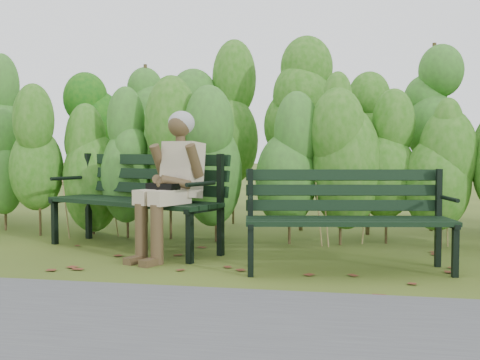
# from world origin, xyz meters

# --- Properties ---
(ground) EXTENTS (80.00, 80.00, 0.00)m
(ground) POSITION_xyz_m (0.00, 0.00, 0.00)
(ground) COLOR #384618
(footpath) EXTENTS (60.00, 2.50, 0.01)m
(footpath) POSITION_xyz_m (0.00, -2.20, 0.01)
(footpath) COLOR #474749
(footpath) RESTS_ON ground
(hedge_band) EXTENTS (11.04, 1.67, 2.42)m
(hedge_band) POSITION_xyz_m (0.00, 1.86, 1.26)
(hedge_band) COLOR #47381E
(hedge_band) RESTS_ON ground
(leaf_litter) EXTENTS (5.84, 2.30, 0.01)m
(leaf_litter) POSITION_xyz_m (0.04, -0.12, 0.00)
(leaf_litter) COLOR brown
(leaf_litter) RESTS_ON ground
(bench_left) EXTENTS (2.10, 1.40, 1.00)m
(bench_left) POSITION_xyz_m (-1.13, 0.66, 0.59)
(bench_left) COLOR black
(bench_left) RESTS_ON ground
(bench_right) EXTENTS (1.81, 0.86, 0.87)m
(bench_right) POSITION_xyz_m (1.01, -0.03, 0.51)
(bench_right) COLOR black
(bench_right) RESTS_ON ground
(seated_woman) EXTENTS (0.66, 0.87, 1.42)m
(seated_woman) POSITION_xyz_m (-0.64, 0.22, 0.81)
(seated_woman) COLOR #C0AC8D
(seated_woman) RESTS_ON ground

